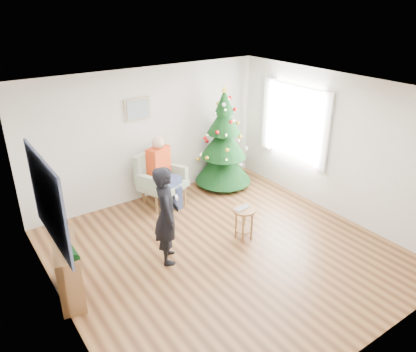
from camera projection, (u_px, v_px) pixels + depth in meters
floor at (224, 252)px, 6.56m from camera, size 5.00×5.00×0.00m
ceiling at (227, 92)px, 5.48m from camera, size 5.00×5.00×0.00m
wall_back at (148, 135)px, 7.89m from camera, size 5.00×0.00×5.00m
wall_front at (373, 263)px, 4.15m from camera, size 5.00×0.00×5.00m
wall_left at (55, 230)px, 4.72m from camera, size 0.00×5.00×5.00m
wall_right at (336, 146)px, 7.32m from camera, size 0.00×5.00×5.00m
window_panel at (295, 122)px, 7.97m from camera, size 0.04×1.30×1.40m
curtains at (294, 123)px, 7.96m from camera, size 0.05×1.75×1.50m
christmas_tree at (224, 142)px, 8.45m from camera, size 1.20×1.20×2.17m
stool at (244, 224)px, 6.80m from camera, size 0.37×0.37×0.56m
laptop at (244, 209)px, 6.68m from camera, size 0.34×0.26×0.02m
armchair at (161, 185)px, 7.93m from camera, size 1.01×0.99×1.04m
seated_person at (163, 171)px, 7.77m from camera, size 0.59×0.75×1.37m
standing_man at (166, 215)px, 6.06m from camera, size 0.57×0.68×1.57m
game_controller at (176, 197)px, 6.02m from camera, size 0.09×0.13×0.04m
console at (68, 269)px, 5.50m from camera, size 0.51×1.04×0.80m
garland at (64, 243)px, 5.33m from camera, size 0.14×0.90×0.14m
tapestry at (47, 201)px, 4.86m from camera, size 0.03×1.50×1.15m
framed_picture at (138, 109)px, 7.53m from camera, size 0.52×0.05×0.42m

